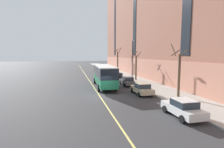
# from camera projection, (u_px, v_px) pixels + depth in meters

# --- Properties ---
(ground_plane) EXTENTS (260.00, 260.00, 0.00)m
(ground_plane) POSITION_uv_depth(u_px,v_px,m) (104.00, 96.00, 22.53)
(ground_plane) COLOR #38383A
(sidewalk) EXTENTS (5.16, 160.00, 0.15)m
(sidewalk) POSITION_uv_depth(u_px,v_px,m) (157.00, 88.00, 27.44)
(sidewalk) COLOR #ADA89E
(sidewalk) RESTS_ON ground
(city_bus) EXTENTS (3.14, 11.20, 3.57)m
(city_bus) POSITION_uv_depth(u_px,v_px,m) (104.00, 75.00, 28.71)
(city_bus) COLOR #1E704C
(city_bus) RESTS_ON ground
(parked_car_navy_1) EXTENTS (2.08, 4.71, 1.56)m
(parked_car_navy_1) POSITION_uv_depth(u_px,v_px,m) (108.00, 72.00, 45.71)
(parked_car_navy_1) COLOR navy
(parked_car_navy_1) RESTS_ON ground
(parked_car_white_2) EXTENTS (2.03, 4.28, 1.56)m
(parked_car_white_2) POSITION_uv_depth(u_px,v_px,m) (183.00, 108.00, 14.98)
(parked_car_white_2) COLOR silver
(parked_car_white_2) RESTS_ON ground
(parked_car_champagne_4) EXTENTS (2.01, 4.26, 1.56)m
(parked_car_champagne_4) POSITION_uv_depth(u_px,v_px,m) (142.00, 89.00, 23.45)
(parked_car_champagne_4) COLOR #BCAD89
(parked_car_champagne_4) RESTS_ON ground
(parked_car_black_5) EXTENTS (2.04, 4.44, 1.56)m
(parked_car_black_5) POSITION_uv_depth(u_px,v_px,m) (117.00, 77.00, 36.60)
(parked_car_black_5) COLOR black
(parked_car_black_5) RESTS_ON ground
(parked_car_champagne_6) EXTENTS (1.99, 4.78, 1.56)m
(parked_car_champagne_6) POSITION_uv_depth(u_px,v_px,m) (102.00, 70.00, 54.00)
(parked_car_champagne_6) COLOR #BCAD89
(parked_car_champagne_6) RESTS_ON ground
(parked_car_darkgray_7) EXTENTS (2.02, 4.30, 1.56)m
(parked_car_darkgray_7) POSITION_uv_depth(u_px,v_px,m) (127.00, 81.00, 30.30)
(parked_car_darkgray_7) COLOR #4C4C51
(parked_car_darkgray_7) RESTS_ON ground
(street_tree_mid_block) EXTENTS (1.74, 1.72, 6.54)m
(street_tree_mid_block) POSITION_uv_depth(u_px,v_px,m) (179.00, 72.00, 21.49)
(street_tree_mid_block) COLOR brown
(street_tree_mid_block) RESTS_ON sidewalk
(street_tree_far_uptown) EXTENTS (1.85, 1.70, 6.35)m
(street_tree_far_uptown) POSITION_uv_depth(u_px,v_px,m) (136.00, 65.00, 35.98)
(street_tree_far_uptown) COLOR brown
(street_tree_far_uptown) RESTS_ON sidewalk
(street_tree_far_downtown) EXTENTS (2.03, 1.94, 7.30)m
(street_tree_far_downtown) POSITION_uv_depth(u_px,v_px,m) (118.00, 60.00, 50.37)
(street_tree_far_downtown) COLOR brown
(street_tree_far_downtown) RESTS_ON sidewalk
(street_lamp) EXTENTS (0.36, 1.48, 7.80)m
(street_lamp) POSITION_uv_depth(u_px,v_px,m) (133.00, 57.00, 32.21)
(street_lamp) COLOR #2D2D30
(street_lamp) RESTS_ON sidewalk
(lane_centerline) EXTENTS (0.16, 140.00, 0.01)m
(lane_centerline) POSITION_uv_depth(u_px,v_px,m) (97.00, 92.00, 25.33)
(lane_centerline) COLOR #E0D66B
(lane_centerline) RESTS_ON ground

